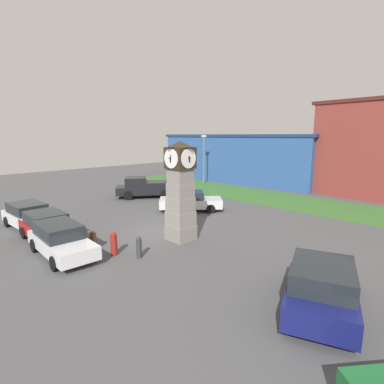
# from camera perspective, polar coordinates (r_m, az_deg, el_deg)

# --- Properties ---
(ground_plane) EXTENTS (71.38, 71.38, 0.00)m
(ground_plane) POSITION_cam_1_polar(r_m,az_deg,el_deg) (17.71, -6.38, -7.50)
(ground_plane) COLOR #4C4C4F
(clock_tower) EXTENTS (1.57, 1.61, 5.25)m
(clock_tower) POSITION_cam_1_polar(r_m,az_deg,el_deg) (15.70, -2.22, 0.04)
(clock_tower) COLOR gray
(clock_tower) RESTS_ON ground_plane
(bollard_near_tower) EXTENTS (0.31, 0.31, 0.99)m
(bollard_near_tower) POSITION_cam_1_polar(r_m,az_deg,el_deg) (15.48, -18.31, -8.77)
(bollard_near_tower) COLOR brown
(bollard_near_tower) RESTS_ON ground_plane
(bollard_mid_row) EXTENTS (0.32, 0.32, 1.12)m
(bollard_mid_row) POSITION_cam_1_polar(r_m,az_deg,el_deg) (14.63, -14.68, -9.45)
(bollard_mid_row) COLOR maroon
(bollard_mid_row) RESTS_ON ground_plane
(bollard_far_row) EXTENTS (0.25, 0.25, 1.02)m
(bollard_far_row) POSITION_cam_1_polar(r_m,az_deg,el_deg) (14.08, -10.07, -10.28)
(bollard_far_row) COLOR #333338
(bollard_far_row) RESTS_ON ground_plane
(car_navy_sedan) EXTENTS (4.45, 2.10, 1.50)m
(car_navy_sedan) POSITION_cam_1_polar(r_m,az_deg,el_deg) (20.60, -28.62, -3.97)
(car_navy_sedan) COLOR silver
(car_navy_sedan) RESTS_ON ground_plane
(car_near_tower) EXTENTS (4.15, 1.98, 1.49)m
(car_near_tower) POSITION_cam_1_polar(r_m,az_deg,el_deg) (17.75, -25.80, -5.94)
(car_near_tower) COLOR #A51111
(car_near_tower) RESTS_ON ground_plane
(car_by_building) EXTENTS (4.57, 1.99, 1.49)m
(car_by_building) POSITION_cam_1_polar(r_m,az_deg,el_deg) (15.36, -23.73, -8.29)
(car_by_building) COLOR silver
(car_by_building) RESTS_ON ground_plane
(car_far_lot) EXTENTS (3.35, 4.70, 1.65)m
(car_far_lot) POSITION_cam_1_polar(r_m,az_deg,el_deg) (10.73, 23.42, -16.16)
(car_far_lot) COLOR navy
(car_far_lot) RESTS_ON ground_plane
(car_silver_hatch) EXTENTS (4.42, 4.59, 1.45)m
(car_silver_hatch) POSITION_cam_1_polar(r_m,az_deg,el_deg) (22.24, -0.51, -1.67)
(car_silver_hatch) COLOR silver
(car_silver_hatch) RESTS_ON ground_plane
(pickup_truck) EXTENTS (4.74, 5.50, 1.85)m
(pickup_truck) POSITION_cam_1_polar(r_m,az_deg,el_deg) (27.31, -8.74, 0.93)
(pickup_truck) COLOR black
(pickup_truck) RESTS_ON ground_plane
(street_lamp_near_road) EXTENTS (0.50, 0.24, 5.57)m
(street_lamp_near_road) POSITION_cam_1_polar(r_m,az_deg,el_deg) (34.27, 2.28, 6.95)
(street_lamp_near_road) COLOR slate
(street_lamp_near_road) RESTS_ON ground_plane
(warehouse_blue_far) EXTENTS (20.69, 7.20, 5.64)m
(warehouse_blue_far) POSITION_cam_1_polar(r_m,az_deg,el_deg) (37.71, 9.32, 6.50)
(warehouse_blue_far) COLOR #2D5193
(warehouse_blue_far) RESTS_ON ground_plane
(grass_verge_far) EXTENTS (42.83, 6.11, 0.04)m
(grass_verge_far) POSITION_cam_1_polar(r_m,az_deg,el_deg) (26.73, 18.67, -1.72)
(grass_verge_far) COLOR #386B2D
(grass_verge_far) RESTS_ON ground_plane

